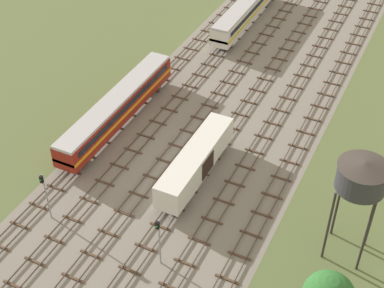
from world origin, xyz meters
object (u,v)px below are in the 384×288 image
(freight_boxcar_centre_nearest, at_px, (196,161))
(signal_post_near, at_px, (159,237))
(water_tower, at_px, (362,176))
(signal_post_nearest, at_px, (45,191))
(passenger_coach_left_mid, at_px, (247,8))
(passenger_coach_far_left_near, at_px, (117,106))

(freight_boxcar_centre_nearest, height_order, signal_post_near, signal_post_near)
(freight_boxcar_centre_nearest, height_order, water_tower, water_tower)
(freight_boxcar_centre_nearest, distance_m, water_tower, 18.76)
(signal_post_nearest, bearing_deg, passenger_coach_left_mid, 87.47)
(freight_boxcar_centre_nearest, bearing_deg, signal_post_nearest, -131.96)
(freight_boxcar_centre_nearest, xyz_separation_m, signal_post_nearest, (-10.61, -11.80, 1.26))
(signal_post_near, bearing_deg, signal_post_nearest, 178.88)
(passenger_coach_far_left_near, xyz_separation_m, signal_post_near, (14.84, -16.75, 1.03))
(passenger_coach_left_mid, bearing_deg, passenger_coach_far_left_near, -97.66)
(passenger_coach_far_left_near, height_order, signal_post_nearest, signal_post_nearest)
(passenger_coach_left_mid, relative_size, water_tower, 1.97)
(freight_boxcar_centre_nearest, relative_size, passenger_coach_far_left_near, 0.64)
(signal_post_near, bearing_deg, passenger_coach_left_mid, 102.38)
(passenger_coach_far_left_near, distance_m, signal_post_nearest, 16.67)
(passenger_coach_left_mid, height_order, signal_post_near, signal_post_near)
(passenger_coach_left_mid, relative_size, signal_post_near, 3.81)
(freight_boxcar_centre_nearest, height_order, signal_post_nearest, signal_post_nearest)
(passenger_coach_far_left_near, relative_size, water_tower, 1.97)
(freight_boxcar_centre_nearest, xyz_separation_m, passenger_coach_left_mid, (-8.49, 36.24, 0.16))
(freight_boxcar_centre_nearest, height_order, passenger_coach_far_left_near, passenger_coach_far_left_near)
(freight_boxcar_centre_nearest, relative_size, signal_post_near, 2.42)
(passenger_coach_far_left_near, bearing_deg, passenger_coach_left_mid, 82.34)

